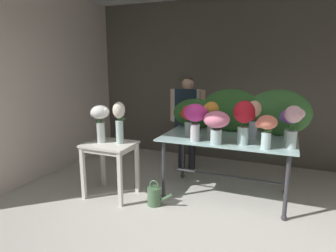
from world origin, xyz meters
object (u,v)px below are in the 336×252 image
at_px(display_table_glass, 227,146).
at_px(side_table_white, 110,151).
at_px(vase_scarlet_lilies, 188,117).
at_px(vase_peach_freesia, 254,117).
at_px(vase_crimson_snapdragons, 244,118).
at_px(watering_can, 155,196).
at_px(vase_rosy_hydrangea, 217,123).
at_px(vase_cream_lisianthus_tall, 119,120).
at_px(vase_sunset_carnations, 211,115).
at_px(vase_blush_stock, 293,122).
at_px(florist, 187,113).
at_px(vase_white_roses_tall, 100,118).
at_px(vase_violet_tulips, 290,120).
at_px(vase_magenta_peonies, 195,117).
at_px(vase_coral_roses, 266,128).

xyz_separation_m(display_table_glass, side_table_white, (-1.48, -0.59, -0.07)).
relative_size(display_table_glass, side_table_white, 2.31).
xyz_separation_m(vase_scarlet_lilies, vase_peach_freesia, (0.87, 0.06, 0.05)).
xyz_separation_m(vase_crimson_snapdragons, vase_peach_freesia, (0.08, 0.31, -0.04)).
xyz_separation_m(display_table_glass, vase_crimson_snapdragons, (0.23, -0.27, 0.46)).
xyz_separation_m(vase_peach_freesia, watering_can, (-1.12, -0.66, -1.01)).
distance_m(side_table_white, vase_scarlet_lilies, 1.17).
distance_m(display_table_glass, watering_can, 1.17).
relative_size(vase_rosy_hydrangea, vase_cream_lisianthus_tall, 0.73).
xyz_separation_m(vase_sunset_carnations, watering_can, (-0.55, -0.70, -0.99)).
height_order(vase_blush_stock, watering_can, vase_blush_stock).
bearing_deg(florist, vase_white_roses_tall, -118.03).
xyz_separation_m(display_table_glass, vase_violet_tulips, (0.75, 0.10, 0.40)).
bearing_deg(side_table_white, vase_peach_freesia, 19.21).
relative_size(vase_sunset_carnations, vase_white_roses_tall, 0.90).
relative_size(side_table_white, vase_magenta_peonies, 1.57).
xyz_separation_m(side_table_white, watering_can, (0.68, -0.04, -0.51)).
xyz_separation_m(side_table_white, vase_coral_roses, (1.99, 0.20, 0.45)).
bearing_deg(side_table_white, watering_can, -3.08).
bearing_deg(display_table_glass, vase_peach_freesia, 7.44).
height_order(vase_violet_tulips, vase_cream_lisianthus_tall, vase_cream_lisianthus_tall).
height_order(vase_blush_stock, vase_rosy_hydrangea, vase_blush_stock).
distance_m(vase_rosy_hydrangea, vase_white_roses_tall, 1.55).
height_order(display_table_glass, vase_crimson_snapdragons, vase_crimson_snapdragons).
bearing_deg(vase_rosy_hydrangea, vase_peach_freesia, 48.08).
bearing_deg(vase_crimson_snapdragons, vase_white_roses_tall, -170.37).
bearing_deg(vase_sunset_carnations, vase_magenta_peonies, -103.36).
xyz_separation_m(florist, vase_magenta_peonies, (0.50, -1.18, 0.18)).
relative_size(display_table_glass, vase_cream_lisianthus_tall, 3.10).
distance_m(vase_peach_freesia, vase_white_roses_tall, 2.03).
bearing_deg(display_table_glass, vase_sunset_carnations, 163.07).
height_order(display_table_glass, vase_rosy_hydrangea, vase_rosy_hydrangea).
bearing_deg(vase_white_roses_tall, vase_magenta_peonies, 10.74).
height_order(display_table_glass, florist, florist).
distance_m(florist, vase_rosy_hydrangea, 1.46).
distance_m(florist, vase_magenta_peonies, 1.30).
distance_m(vase_rosy_hydrangea, vase_coral_roses, 0.58).
bearing_deg(vase_rosy_hydrangea, vase_violet_tulips, 30.81).
xyz_separation_m(florist, vase_sunset_carnations, (0.60, -0.76, 0.14)).
height_order(vase_coral_roses, vase_violet_tulips, vase_violet_tulips).
xyz_separation_m(vase_rosy_hydrangea, vase_cream_lisianthus_tall, (-1.28, -0.14, -0.03)).
distance_m(vase_white_roses_tall, watering_can, 1.26).
bearing_deg(vase_cream_lisianthus_tall, vase_rosy_hydrangea, 6.25).
xyz_separation_m(florist, vase_violet_tulips, (1.61, -0.73, 0.14)).
bearing_deg(vase_violet_tulips, display_table_glass, -172.27).
bearing_deg(side_table_white, vase_magenta_peonies, 11.90).
height_order(side_table_white, florist, florist).
bearing_deg(vase_cream_lisianthus_tall, vase_violet_tulips, 16.73).
distance_m(vase_crimson_snapdragons, vase_white_roses_tall, 1.87).
relative_size(vase_coral_roses, vase_peach_freesia, 0.79).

